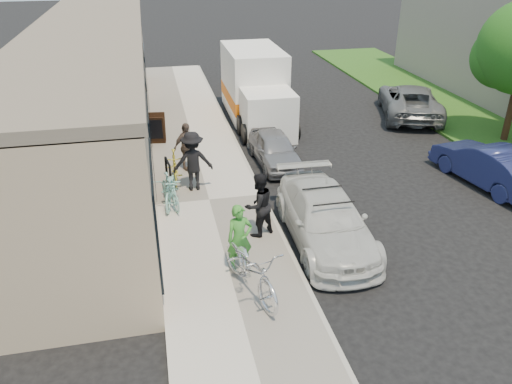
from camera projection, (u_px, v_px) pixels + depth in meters
ground at (308, 253)px, 12.03m from camera, size 120.00×120.00×0.00m
sidewalk at (209, 202)px, 14.24m from camera, size 3.00×34.00×0.15m
curb at (262, 197)px, 14.53m from camera, size 0.12×34.00×0.13m
storefront at (94, 91)px, 17.05m from camera, size 3.60×20.00×4.22m
bike_rack at (168, 173)px, 14.41m from camera, size 0.15×0.69×0.98m
sandwich_board at (156, 129)px, 17.91m from camera, size 0.72×0.73×1.05m
sedan_white at (325, 218)px, 12.26m from camera, size 1.91×4.45×1.32m
sedan_silver at (275, 149)px, 16.58m from camera, size 1.37×3.22×1.09m
moving_truck at (256, 90)px, 20.48m from camera, size 2.23×5.77×2.82m
far_car_blue at (489, 165)px, 15.20m from camera, size 1.98×4.03×1.27m
far_car_gray at (410, 101)px, 21.09m from camera, size 3.67×5.29×1.34m
tandem_bike at (251, 268)px, 10.22m from camera, size 1.38×2.39×1.19m
woman_rider at (240, 238)px, 10.88m from camera, size 0.62×0.44×1.58m
man_standing at (259, 205)px, 12.18m from camera, size 0.99×0.91×1.65m
cruiser_bike_a at (170, 191)px, 13.67m from camera, size 0.78×1.56×0.90m
cruiser_bike_b at (171, 189)px, 13.82m from camera, size 0.89×1.79×0.90m
cruiser_bike_c at (175, 167)px, 15.06m from camera, size 0.48×1.58×0.95m
bystander_a at (193, 161)px, 14.42m from camera, size 1.15×0.66×1.78m
bystander_b at (186, 146)px, 15.76m from camera, size 0.97×0.78×1.54m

